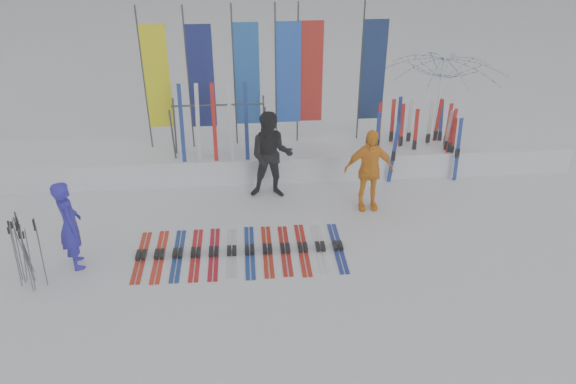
{
  "coord_description": "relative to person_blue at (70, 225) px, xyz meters",
  "views": [
    {
      "loc": [
        -0.54,
        -7.41,
        6.0
      ],
      "look_at": [
        0.2,
        1.6,
        1.0
      ],
      "focal_mm": 35.0,
      "sensor_mm": 36.0,
      "label": 1
    }
  ],
  "objects": [
    {
      "name": "ground",
      "position": [
        3.62,
        -1.04,
        -0.83
      ],
      "size": [
        120.0,
        120.0,
        0.0
      ],
      "primitive_type": "plane",
      "color": "white",
      "rests_on": "ground"
    },
    {
      "name": "snow_bank",
      "position": [
        3.62,
        3.56,
        -0.53
      ],
      "size": [
        14.0,
        1.6,
        0.6
      ],
      "primitive_type": "cube",
      "color": "white",
      "rests_on": "ground"
    },
    {
      "name": "person_blue",
      "position": [
        0.0,
        0.0,
        0.0
      ],
      "size": [
        0.6,
        0.71,
        1.66
      ],
      "primitive_type": "imported",
      "rotation": [
        0.0,
        0.0,
        1.97
      ],
      "color": "#221DAB",
      "rests_on": "ground"
    },
    {
      "name": "person_black",
      "position": [
        3.6,
        2.24,
        0.13
      ],
      "size": [
        1.0,
        0.82,
        1.92
      ],
      "primitive_type": "imported",
      "rotation": [
        0.0,
        0.0,
        -0.11
      ],
      "color": "black",
      "rests_on": "ground"
    },
    {
      "name": "person_yellow",
      "position": [
        5.55,
        1.57,
        0.04
      ],
      "size": [
        1.04,
        0.46,
        1.75
      ],
      "primitive_type": "imported",
      "rotation": [
        0.0,
        0.0,
        0.03
      ],
      "color": "orange",
      "rests_on": "ground"
    },
    {
      "name": "tent_canopy",
      "position": [
        7.73,
        3.94,
        0.47
      ],
      "size": [
        3.25,
        3.3,
        2.61
      ],
      "primitive_type": "imported",
      "rotation": [
        0.0,
        0.0,
        0.15
      ],
      "color": "white",
      "rests_on": "ground"
    },
    {
      "name": "ski_row",
      "position": [
        2.9,
        0.12,
        -0.8
      ],
      "size": [
        3.79,
        1.69,
        0.07
      ],
      "color": "#B3210E",
      "rests_on": "ground"
    },
    {
      "name": "pole_cluster",
      "position": [
        -0.66,
        -0.41,
        -0.24
      ],
      "size": [
        0.58,
        0.77,
        1.26
      ],
      "color": "#595B60",
      "rests_on": "ground"
    },
    {
      "name": "feather_flags",
      "position": [
        3.51,
        3.75,
        1.41
      ],
      "size": [
        5.42,
        0.21,
        3.2
      ],
      "color": "#383A3F",
      "rests_on": "ground"
    },
    {
      "name": "ski_rack",
      "position": [
        2.51,
        3.16,
        0.55
      ],
      "size": [
        2.04,
        0.8,
        1.23
      ],
      "color": "#383A3F",
      "rests_on": "ground"
    },
    {
      "name": "upright_skis",
      "position": [
        7.1,
        3.22,
        -0.03
      ],
      "size": [
        1.76,
        1.06,
        1.68
      ],
      "color": "navy",
      "rests_on": "ground"
    }
  ]
}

